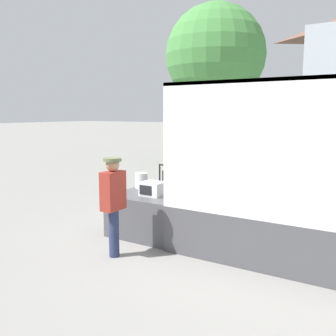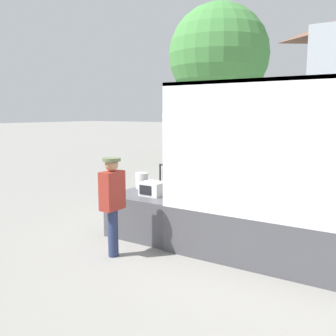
# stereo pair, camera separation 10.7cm
# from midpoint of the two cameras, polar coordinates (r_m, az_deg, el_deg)

# --- Properties ---
(ground_plane) EXTENTS (160.00, 160.00, 0.00)m
(ground_plane) POSITION_cam_midpoint_polar(r_m,az_deg,el_deg) (7.89, 3.94, -10.20)
(ground_plane) COLOR gray
(tailgate_deck) EXTENTS (1.49, 2.03, 0.85)m
(tailgate_deck) POSITION_cam_midpoint_polar(r_m,az_deg,el_deg) (8.13, -0.65, -6.47)
(tailgate_deck) COLOR #4C4C51
(tailgate_deck) RESTS_ON ground
(microwave) EXTENTS (0.45, 0.39, 0.28)m
(microwave) POSITION_cam_midpoint_polar(r_m,az_deg,el_deg) (7.59, -1.94, -3.17)
(microwave) COLOR white
(microwave) RESTS_ON tailgate_deck
(portable_generator) EXTENTS (0.67, 0.45, 0.55)m
(portable_generator) POSITION_cam_midpoint_polar(r_m,az_deg,el_deg) (8.29, 1.89, -1.70)
(portable_generator) COLOR black
(portable_generator) RESTS_ON tailgate_deck
(orange_bucket) EXTENTS (0.28, 0.28, 0.34)m
(orange_bucket) POSITION_cam_midpoint_polar(r_m,az_deg,el_deg) (8.37, -3.65, -1.89)
(orange_bucket) COLOR silver
(orange_bucket) RESTS_ON tailgate_deck
(worker_person) EXTENTS (0.32, 0.44, 1.75)m
(worker_person) POSITION_cam_midpoint_polar(r_m,az_deg,el_deg) (6.56, -8.02, -4.30)
(worker_person) COLOR navy
(worker_person) RESTS_ON ground
(street_tree) EXTENTS (4.79, 4.79, 7.67)m
(street_tree) POSITION_cam_midpoint_polar(r_m,az_deg,el_deg) (18.90, 7.90, 16.68)
(street_tree) COLOR brown
(street_tree) RESTS_ON ground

